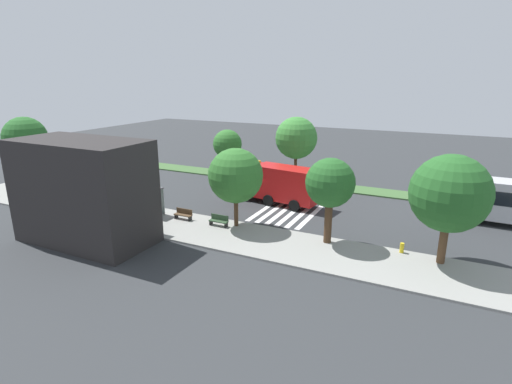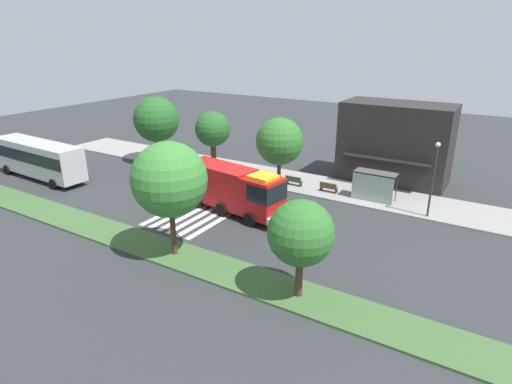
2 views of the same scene
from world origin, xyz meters
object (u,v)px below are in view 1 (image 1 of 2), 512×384
Objects in this scene: median_tree_far_west at (296,138)px; sidewalk_tree_center at (236,176)px; bench_near_shelter at (183,214)px; sidewalk_tree_west at (330,184)px; bench_west_of_shelter at (219,220)px; fire_truck at (272,181)px; fire_hydrant at (402,248)px; sidewalk_tree_far_east at (25,138)px; median_tree_west at (227,144)px; parked_car_west at (53,178)px; street_lamp at (113,167)px; bus_stop_shelter at (145,194)px; sidewalk_tree_far_west at (450,194)px.

sidewalk_tree_center is at bearing 92.62° from median_tree_far_west.
bench_near_shelter is 0.25× the size of sidewalk_tree_west.
bench_west_of_shelter is 0.25× the size of sidewalk_tree_center.
fire_hydrant is (-12.91, 6.96, -1.62)m from fire_truck.
sidewalk_tree_far_east is (25.07, 0.00, 1.30)m from sidewalk_tree_center.
sidewalk_tree_far_east is (23.81, -0.64, 5.04)m from bench_west_of_shelter.
bench_west_of_shelter is 2.29× the size of fire_hydrant.
median_tree_far_west reaches higher than median_tree_west.
parked_car_west is 0.73× the size of street_lamp.
median_tree_far_west is (-8.07, -16.01, 3.32)m from bus_stop_shelter.
sidewalk_tree_far_east reaches higher than bench_near_shelter.
sidewalk_tree_far_east is at bearing 44.84° from median_tree_west.
median_tree_far_west is (0.70, -15.35, 0.87)m from sidewalk_tree_center.
bench_near_shelter is at bearing 2.95° from sidewalk_tree_west.
sidewalk_tree_far_west is at bearing 148.34° from median_tree_west.
bus_stop_shelter is 0.55× the size of sidewalk_tree_center.
sidewalk_tree_center is 0.86× the size of median_tree_far_west.
street_lamp reaches higher than fire_truck.
fire_truck is 8.49m from median_tree_far_west.
fire_hydrant is (-26.27, -0.10, -3.17)m from street_lamp.
sidewalk_tree_far_east is at bearing 25.21° from fire_truck.
sidewalk_tree_west is 7.63m from sidewalk_tree_center.
parked_car_west is 0.68× the size of sidewalk_tree_center.
median_tree_west reaches higher than bus_stop_shelter.
bench_near_shelter is at bearing 75.73° from median_tree_far_west.
fire_truck is 1.49× the size of sidewalk_tree_west.
fire_truck is at bearing -119.79° from bench_near_shelter.
fire_truck is 5.86× the size of bench_west_of_shelter.
median_tree_far_west reaches higher than fire_truck.
sidewalk_tree_center is (-4.77, -0.64, 3.74)m from bench_near_shelter.
median_tree_far_west is 1.35× the size of median_tree_west.
sidewalk_tree_far_east reaches higher than bus_stop_shelter.
parked_car_west is 27.60m from median_tree_far_west.
sidewalk_tree_far_west is (-20.02, -0.64, 4.25)m from bench_near_shelter.
bench_near_shelter is 9.31m from street_lamp.
bench_near_shelter is at bearing 3.72° from fire_hydrant.
sidewalk_tree_west is (-8.88, -0.64, 4.00)m from bench_west_of_shelter.
bus_stop_shelter is at bearing 170.79° from parked_car_west.
fire_truck reaches higher than bench_west_of_shelter.
bench_west_of_shelter is at bearing 178.46° from sidewalk_tree_far_east.
fire_truck is at bearing -88.97° from sidewalk_tree_center.
sidewalk_tree_far_west is at bearing 177.91° from parked_car_west.
sidewalk_tree_west is at bearing 5.55° from fire_hydrant.
median_tree_west is at bearing -0.00° from median_tree_far_west.
bench_near_shelter is (4.64, 8.10, -1.52)m from fire_truck.
street_lamp is at bearing 171.85° from parked_car_west.
bus_stop_shelter is at bearing 177.66° from sidewalk_tree_far_east.
fire_truck is 2.68× the size of bus_stop_shelter.
street_lamp is (4.73, -1.07, 1.77)m from bus_stop_shelter.
median_tree_west is (-15.43, -15.35, -1.77)m from sidewalk_tree_far_east.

